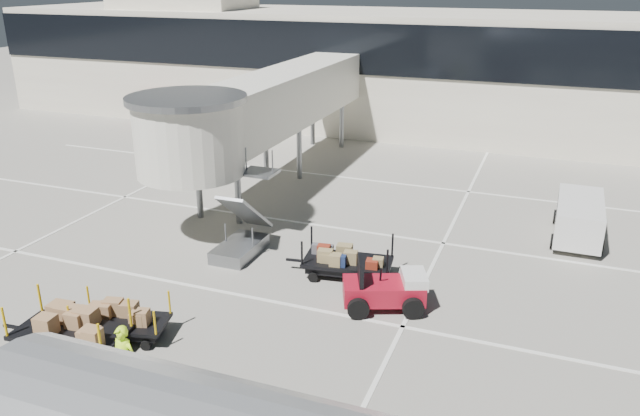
# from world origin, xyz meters

# --- Properties ---
(ground) EXTENTS (140.00, 140.00, 0.00)m
(ground) POSITION_xyz_m (0.00, 0.00, 0.00)
(ground) COLOR #9C988C
(ground) RESTS_ON ground
(lane_markings) EXTENTS (40.00, 30.00, 0.02)m
(lane_markings) POSITION_xyz_m (-0.67, 9.33, 0.01)
(lane_markings) COLOR silver
(lane_markings) RESTS_ON ground
(terminal) EXTENTS (64.00, 12.11, 15.20)m
(terminal) POSITION_xyz_m (-0.35, 29.94, 4.11)
(terminal) COLOR beige
(terminal) RESTS_ON ground
(jet_bridge) EXTENTS (5.70, 20.40, 6.03)m
(jet_bridge) POSITION_xyz_m (-3.97, 12.26, 4.28)
(jet_bridge) COLOR silver
(jet_bridge) RESTS_ON ground
(baggage_tug) EXTENTS (3.00, 2.53, 1.78)m
(baggage_tug) POSITION_xyz_m (5.14, 3.03, 0.65)
(baggage_tug) COLOR maroon
(baggage_tug) RESTS_ON ground
(suitcase_cart) EXTENTS (4.05, 2.03, 1.56)m
(suitcase_cart) POSITION_xyz_m (3.18, 4.75, 0.58)
(suitcase_cart) COLOR black
(suitcase_cart) RESTS_ON ground
(box_cart_near) EXTENTS (4.13, 1.91, 1.60)m
(box_cart_near) POSITION_xyz_m (-2.81, -2.74, 0.64)
(box_cart_near) COLOR black
(box_cart_near) RESTS_ON ground
(box_cart_far) EXTENTS (3.48, 2.01, 1.33)m
(box_cart_far) POSITION_xyz_m (-1.84, -1.57, 0.54)
(box_cart_far) COLOR black
(box_cart_far) RESTS_ON ground
(ground_worker) EXTENTS (0.72, 0.49, 1.92)m
(ground_worker) POSITION_xyz_m (-0.17, -3.75, 0.96)
(ground_worker) COLOR #C0FE1A
(ground_worker) RESTS_ON ground
(minivan) EXTENTS (2.01, 4.47, 1.68)m
(minivan) POSITION_xyz_m (11.15, 11.69, 1.01)
(minivan) COLOR silver
(minivan) RESTS_ON ground
(belt_loader) EXTENTS (4.60, 2.19, 2.14)m
(belt_loader) POSITION_xyz_m (-17.30, 24.00, 0.82)
(belt_loader) COLOR maroon
(belt_loader) RESTS_ON ground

